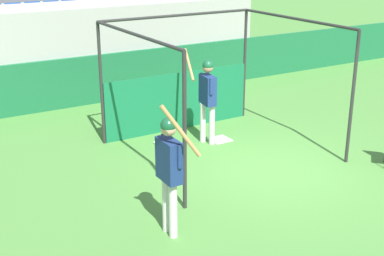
% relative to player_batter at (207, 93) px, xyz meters
% --- Properties ---
extents(ground_plane, '(60.00, 60.00, 0.00)m').
position_rel_player_batter_xyz_m(ground_plane, '(0.29, -1.92, -1.17)').
color(ground_plane, '#477F38').
extents(outfield_wall, '(24.00, 0.12, 1.35)m').
position_rel_player_batter_xyz_m(outfield_wall, '(0.29, 4.21, -0.50)').
color(outfield_wall, '#196038').
rests_on(outfield_wall, ground).
extents(bleacher_section, '(8.15, 2.40, 2.63)m').
position_rel_player_batter_xyz_m(bleacher_section, '(0.29, 5.47, 0.14)').
color(bleacher_section, '#9E9E99').
rests_on(bleacher_section, ground).
extents(batting_cage, '(3.92, 3.65, 2.74)m').
position_rel_player_batter_xyz_m(batting_cage, '(-0.06, 0.58, 0.01)').
color(batting_cage, '#282828').
rests_on(batting_cage, ground).
extents(home_plate, '(0.44, 0.44, 0.02)m').
position_rel_player_batter_xyz_m(home_plate, '(0.36, -0.01, -1.16)').
color(home_plate, white).
rests_on(home_plate, ground).
extents(player_batter, '(0.57, 0.99, 2.06)m').
position_rel_player_batter_xyz_m(player_batter, '(0.00, 0.00, 0.00)').
color(player_batter, silver).
rests_on(player_batter, ground).
extents(player_waiting, '(0.55, 0.83, 2.22)m').
position_rel_player_batter_xyz_m(player_waiting, '(-2.62, -3.04, 0.01)').
color(player_waiting, silver).
rests_on(player_waiting, ground).
extents(baseball, '(0.07, 0.07, 0.07)m').
position_rel_player_batter_xyz_m(baseball, '(-1.03, 0.52, -1.14)').
color(baseball, white).
rests_on(baseball, ground).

